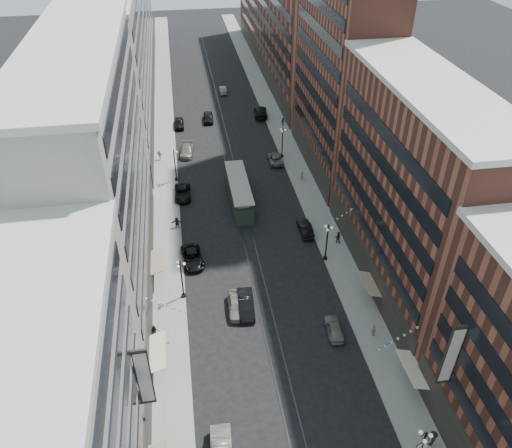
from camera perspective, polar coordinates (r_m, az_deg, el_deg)
ground at (r=86.68m, az=-3.05°, el=7.16°), size 220.00×220.00×0.00m
sidewalk_west at (r=95.25m, az=-10.44°, el=9.46°), size 4.00×180.00×0.15m
sidewalk_east at (r=96.97m, az=2.83°, el=10.53°), size 4.00×180.00×0.15m
rail_west at (r=95.46m, az=-4.18°, el=10.00°), size 0.12×180.00×0.02m
rail_east at (r=95.57m, az=-3.33°, el=10.06°), size 0.12×180.00×0.02m
building_west_mid at (r=56.76m, az=-17.56°, el=4.83°), size 8.00×36.00×28.00m
building_west_far at (r=115.57m, az=-14.50°, el=20.61°), size 8.00×90.00×26.00m
building_east_mid at (r=58.22m, az=17.32°, el=3.39°), size 8.00×30.00×24.00m
building_east_tower at (r=78.42m, az=10.05°, el=20.15°), size 8.00×26.00×42.00m
building_east_far at (r=126.54m, az=2.48°, el=22.44°), size 8.00×72.00×24.00m
lamppost_sw_far at (r=58.34m, az=-8.49°, el=-6.11°), size 1.03×1.14×5.52m
lamppost_sw_mid at (r=80.50m, az=-9.26°, el=6.80°), size 1.03×1.14×5.52m
lamppost_se_far at (r=63.60m, az=8.11°, el=-1.94°), size 1.03×1.14×5.52m
lamppost_se_mid at (r=86.53m, az=3.03°, el=9.42°), size 1.03×1.14×5.52m
streetcar at (r=74.94m, az=-1.95°, el=3.60°), size 2.86×12.92×3.57m
car_2 at (r=64.68m, az=-7.28°, el=-3.78°), size 3.04×5.57×1.48m
car_4 at (r=56.18m, az=8.92°, el=-11.70°), size 1.92×4.19×1.39m
car_5 at (r=57.84m, az=-1.16°, el=-9.17°), size 2.07×5.16×1.67m
pedestrian_2 at (r=55.93m, az=-11.50°, el=-11.95°), size 0.85×0.52×1.66m
pedestrian_3 at (r=49.94m, az=19.52°, el=-22.12°), size 1.19×1.15×1.81m
pedestrian_4 at (r=56.49m, az=13.27°, el=-11.71°), size 0.67×1.01×1.57m
car_7 at (r=77.43m, az=-8.39°, el=3.55°), size 2.53×5.25×1.44m
car_8 at (r=89.30m, az=-7.93°, el=8.33°), size 2.80×5.54×1.54m
car_9 at (r=99.58m, az=-8.81°, el=11.32°), size 1.96×4.70×1.59m
car_10 at (r=69.35m, az=5.64°, el=-0.50°), size 1.64×4.58×1.50m
car_11 at (r=86.11m, az=2.21°, el=7.50°), size 2.45×5.06×1.39m
car_12 at (r=103.15m, az=0.51°, el=12.70°), size 3.15×6.38×1.78m
car_13 at (r=101.33m, az=-5.49°, el=12.04°), size 2.17×4.87×1.62m
car_14 at (r=114.91m, az=-3.81°, el=15.05°), size 1.51×4.28×1.41m
pedestrian_5 at (r=70.66m, az=-9.03°, el=0.18°), size 1.55×0.62×1.63m
pedestrian_6 at (r=87.95m, az=-10.95°, el=7.75°), size 1.14×0.72×1.81m
pedestrian_7 at (r=67.88m, az=9.34°, el=-1.49°), size 0.97×0.77×1.75m
pedestrian_8 at (r=80.72m, az=5.27°, el=5.54°), size 0.77×0.74×1.78m
pedestrian_9 at (r=98.95m, az=3.10°, el=11.61°), size 1.09×0.70×1.56m
car_extra_0 at (r=57.79m, az=-2.28°, el=-9.28°), size 2.05×4.80×1.62m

